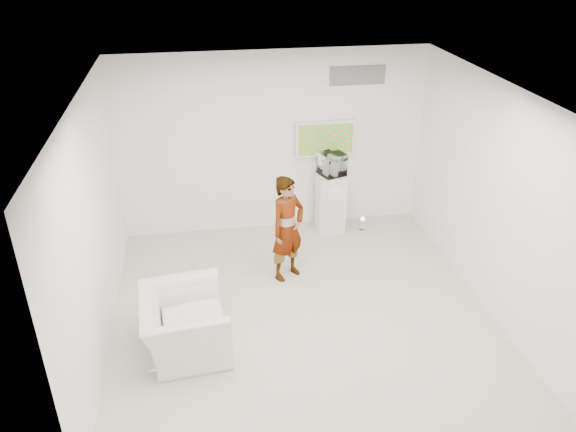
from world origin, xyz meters
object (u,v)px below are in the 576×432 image
object	(u,v)px
armchair	(184,324)
floor_uplight	(362,225)
tv	(325,139)
person	(288,229)
pedestal	(330,202)

from	to	relation	value
armchair	floor_uplight	size ratio (longest dim) A/B	4.40
tv	person	distance (m)	1.95
armchair	pedestal	distance (m)	3.65
pedestal	tv	bearing A→B (deg)	104.17
person	floor_uplight	world-z (taller)	person
armchair	pedestal	bearing A→B (deg)	-47.20
pedestal	floor_uplight	xyz separation A→B (m)	(0.52, -0.19, -0.38)
person	armchair	size ratio (longest dim) A/B	1.39
person	armchair	distance (m)	2.09
person	floor_uplight	bearing A→B (deg)	3.46
tv	pedestal	world-z (taller)	tv
person	floor_uplight	size ratio (longest dim) A/B	6.10
tv	person	xyz separation A→B (m)	(-0.89, -1.56, -0.75)
tv	person	bearing A→B (deg)	-119.74
tv	pedestal	distance (m)	1.07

